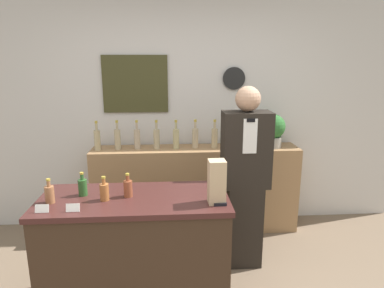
{
  "coord_description": "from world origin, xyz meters",
  "views": [
    {
      "loc": [
        -0.12,
        -1.88,
        1.9
      ],
      "look_at": [
        0.09,
        1.14,
        1.16
      ],
      "focal_mm": 32.0,
      "sensor_mm": 36.0,
      "label": 1
    }
  ],
  "objects_px": {
    "shopkeeper": "(245,179)",
    "paper_bag": "(217,182)",
    "tape_dispenser": "(221,202)",
    "potted_plant": "(273,130)"
  },
  "relations": [
    {
      "from": "shopkeeper",
      "to": "potted_plant",
      "type": "xyz_separation_m",
      "value": [
        0.45,
        0.7,
        0.32
      ]
    },
    {
      "from": "shopkeeper",
      "to": "tape_dispenser",
      "type": "distance_m",
      "value": 0.76
    },
    {
      "from": "shopkeeper",
      "to": "paper_bag",
      "type": "distance_m",
      "value": 0.77
    },
    {
      "from": "shopkeeper",
      "to": "potted_plant",
      "type": "distance_m",
      "value": 0.89
    },
    {
      "from": "potted_plant",
      "to": "paper_bag",
      "type": "height_order",
      "value": "potted_plant"
    },
    {
      "from": "shopkeeper",
      "to": "tape_dispenser",
      "type": "height_order",
      "value": "shopkeeper"
    },
    {
      "from": "potted_plant",
      "to": "tape_dispenser",
      "type": "xyz_separation_m",
      "value": [
        -0.78,
        -1.38,
        -0.23
      ]
    },
    {
      "from": "potted_plant",
      "to": "tape_dispenser",
      "type": "relative_size",
      "value": 4.08
    },
    {
      "from": "paper_bag",
      "to": "tape_dispenser",
      "type": "distance_m",
      "value": 0.14
    },
    {
      "from": "shopkeeper",
      "to": "paper_bag",
      "type": "xyz_separation_m",
      "value": [
        -0.35,
        -0.65,
        0.22
      ]
    }
  ]
}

